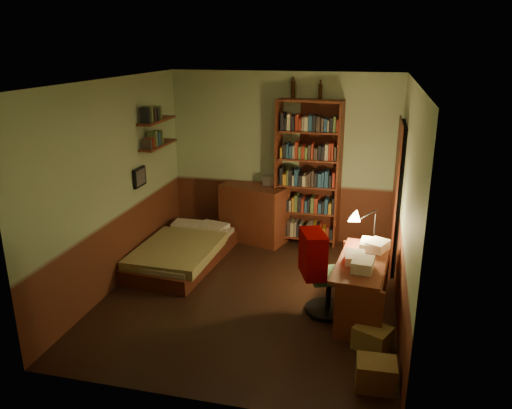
% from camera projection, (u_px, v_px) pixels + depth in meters
% --- Properties ---
extents(floor, '(3.50, 4.00, 0.02)m').
position_uv_depth(floor, '(251.00, 295.00, 6.25)').
color(floor, black).
rests_on(floor, ground).
extents(ceiling, '(3.50, 4.00, 0.02)m').
position_uv_depth(ceiling, '(251.00, 80.00, 5.43)').
color(ceiling, silver).
rests_on(ceiling, wall_back).
extents(wall_back, '(3.50, 0.02, 2.60)m').
position_uv_depth(wall_back, '(283.00, 158.00, 7.70)').
color(wall_back, '#98B087').
rests_on(wall_back, ground).
extents(wall_left, '(0.02, 4.00, 2.60)m').
position_uv_depth(wall_left, '(115.00, 185.00, 6.23)').
color(wall_left, '#98B087').
rests_on(wall_left, ground).
extents(wall_right, '(0.02, 4.00, 2.60)m').
position_uv_depth(wall_right, '(407.00, 206.00, 5.45)').
color(wall_right, '#98B087').
rests_on(wall_right, ground).
extents(wall_front, '(3.50, 0.02, 2.60)m').
position_uv_depth(wall_front, '(190.00, 266.00, 3.98)').
color(wall_front, '#98B087').
rests_on(wall_front, ground).
extents(doorway, '(0.06, 0.90, 2.00)m').
position_uv_depth(doorway, '(397.00, 197.00, 6.75)').
color(doorway, black).
rests_on(doorway, ground).
extents(door_trim, '(0.02, 0.98, 2.08)m').
position_uv_depth(door_trim, '(395.00, 197.00, 6.76)').
color(door_trim, '#471D13').
rests_on(door_trim, ground).
extents(bed, '(1.12, 1.90, 0.54)m').
position_uv_depth(bed, '(182.00, 245.00, 7.06)').
color(bed, olive).
rests_on(bed, ground).
extents(dresser, '(1.11, 0.78, 0.90)m').
position_uv_depth(dresser, '(254.00, 213.00, 7.82)').
color(dresser, '#5F2818').
rests_on(dresser, ground).
extents(mini_stereo, '(0.26, 0.21, 0.14)m').
position_uv_depth(mini_stereo, '(272.00, 180.00, 7.72)').
color(mini_stereo, '#B2B2B7').
rests_on(mini_stereo, dresser).
extents(bookshelf, '(0.98, 0.42, 2.22)m').
position_uv_depth(bookshelf, '(308.00, 174.00, 7.52)').
color(bookshelf, '#5F2818').
rests_on(bookshelf, ground).
extents(bottle_left, '(0.08, 0.08, 0.25)m').
position_uv_depth(bottle_left, '(293.00, 90.00, 7.29)').
color(bottle_left, black).
rests_on(bottle_left, bookshelf).
extents(bottle_right, '(0.07, 0.07, 0.21)m').
position_uv_depth(bottle_right, '(320.00, 91.00, 7.21)').
color(bottle_right, black).
rests_on(bottle_right, bookshelf).
extents(desk, '(0.65, 1.31, 0.68)m').
position_uv_depth(desk, '(360.00, 288.00, 5.68)').
color(desk, '#5F2818').
rests_on(desk, ground).
extents(paper_stack, '(0.30, 0.34, 0.11)m').
position_uv_depth(paper_stack, '(378.00, 246.00, 5.84)').
color(paper_stack, silver).
rests_on(paper_stack, desk).
extents(desk_lamp, '(0.16, 0.16, 0.53)m').
position_uv_depth(desk_lamp, '(375.00, 221.00, 6.05)').
color(desk_lamp, black).
rests_on(desk_lamp, desk).
extents(office_chair, '(0.62, 0.59, 1.00)m').
position_uv_depth(office_chair, '(329.00, 273.00, 5.68)').
color(office_chair, '#325B3D').
rests_on(office_chair, ground).
extents(red_jacket, '(0.32, 0.47, 0.51)m').
position_uv_depth(red_jacket, '(310.00, 209.00, 5.49)').
color(red_jacket, '#AC0100').
rests_on(red_jacket, office_chair).
extents(wall_shelf_lower, '(0.20, 0.90, 0.03)m').
position_uv_depth(wall_shelf_lower, '(159.00, 145.00, 7.13)').
color(wall_shelf_lower, '#5F2818').
rests_on(wall_shelf_lower, wall_left).
extents(wall_shelf_upper, '(0.20, 0.90, 0.03)m').
position_uv_depth(wall_shelf_upper, '(157.00, 121.00, 7.02)').
color(wall_shelf_upper, '#5F2818').
rests_on(wall_shelf_upper, wall_left).
extents(framed_picture, '(0.04, 0.32, 0.26)m').
position_uv_depth(framed_picture, '(139.00, 177.00, 6.79)').
color(framed_picture, black).
rests_on(framed_picture, wall_left).
extents(cardboard_box_a, '(0.37, 0.30, 0.27)m').
position_uv_depth(cardboard_box_a, '(376.00, 374.00, 4.53)').
color(cardboard_box_a, olive).
rests_on(cardboard_box_a, ground).
extents(cardboard_box_b, '(0.44, 0.41, 0.24)m').
position_uv_depth(cardboard_box_b, '(372.00, 338.00, 5.10)').
color(cardboard_box_b, olive).
rests_on(cardboard_box_b, ground).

